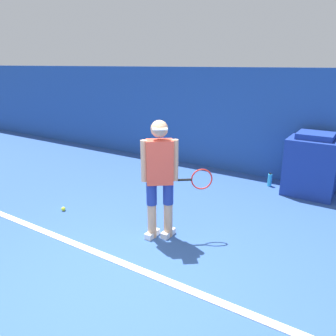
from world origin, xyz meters
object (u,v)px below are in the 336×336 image
at_px(covered_chair, 312,165).
at_px(water_bottle, 270,180).
at_px(tennis_player, 161,175).
at_px(tennis_ball, 63,209).

xyz_separation_m(covered_chair, water_bottle, (-0.70, -0.03, -0.41)).
xyz_separation_m(tennis_player, covered_chair, (1.41, 2.77, -0.35)).
bearing_deg(covered_chair, tennis_player, -116.96).
bearing_deg(water_bottle, tennis_player, -104.41).
bearing_deg(tennis_player, tennis_ball, 147.46).
xyz_separation_m(tennis_ball, covered_chair, (3.19, 2.94, 0.50)).
distance_m(tennis_player, water_bottle, 2.93).
bearing_deg(covered_chair, tennis_ball, -137.34).
xyz_separation_m(tennis_player, water_bottle, (0.70, 2.74, -0.77)).
height_order(tennis_player, water_bottle, tennis_player).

